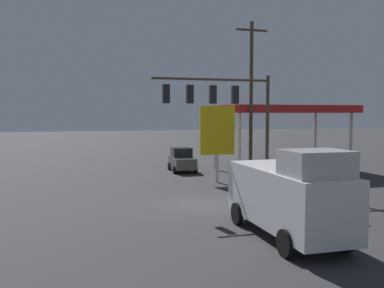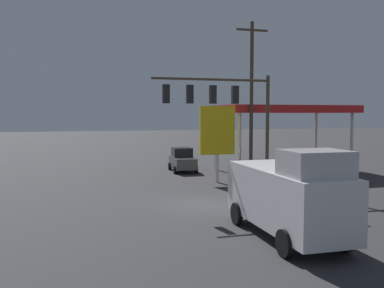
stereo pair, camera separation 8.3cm
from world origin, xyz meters
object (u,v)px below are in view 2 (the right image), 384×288
object	(u,v)px
delivery_truck	(288,195)
hatchback_crossing	(182,160)
traffic_signal_assembly	(223,105)
price_sign	(217,132)
utility_pole	(251,98)

from	to	relation	value
delivery_truck	hatchback_crossing	distance (m)	19.79
traffic_signal_assembly	price_sign	size ratio (longest dim) A/B	1.31
utility_pole	delivery_truck	size ratio (longest dim) A/B	1.66
traffic_signal_assembly	utility_pole	size ratio (longest dim) A/B	0.61
utility_pole	delivery_truck	xyz separation A→B (m)	(4.76, 13.89, -4.29)
delivery_truck	hatchback_crossing	xyz separation A→B (m)	(-1.19, -19.74, -0.75)
utility_pole	hatchback_crossing	bearing A→B (deg)	-58.57
utility_pole	price_sign	distance (m)	3.70
price_sign	hatchback_crossing	world-z (taller)	price_sign
traffic_signal_assembly	delivery_truck	xyz separation A→B (m)	(0.23, 7.69, -3.58)
traffic_signal_assembly	price_sign	world-z (taller)	traffic_signal_assembly
traffic_signal_assembly	price_sign	bearing A→B (deg)	-107.08
traffic_signal_assembly	hatchback_crossing	bearing A→B (deg)	-94.58
traffic_signal_assembly	delivery_truck	distance (m)	8.48
utility_pole	hatchback_crossing	world-z (taller)	utility_pole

